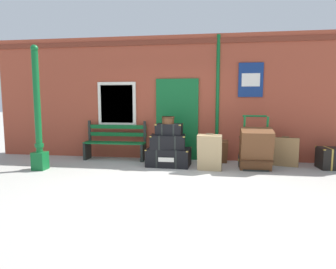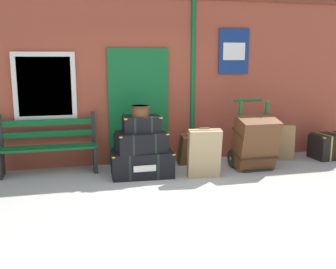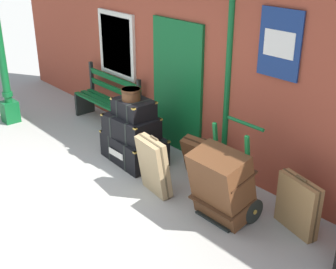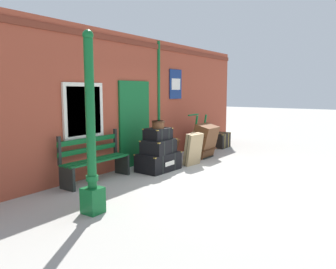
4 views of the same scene
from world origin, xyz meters
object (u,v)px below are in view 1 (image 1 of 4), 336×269
(suitcase_oxblood, at_px, (215,151))
(corner_trunk, at_px, (335,158))
(porters_trolley, at_px, (254,156))
(suitcase_slate, at_px, (285,152))
(lamp_post, at_px, (38,124))
(steamer_trunk_top, at_px, (169,129))
(round_hatbox, at_px, (168,120))
(steamer_trunk_middle, at_px, (168,142))
(suitcase_caramel, at_px, (210,153))
(platform_bench, at_px, (115,143))
(large_brown_trunk, at_px, (256,149))
(steamer_trunk_base, at_px, (169,157))

(suitcase_oxblood, distance_m, corner_trunk, 2.70)
(porters_trolley, xyz_separation_m, suitcase_slate, (0.74, 0.35, 0.07))
(lamp_post, bearing_deg, suitcase_oxblood, 17.91)
(steamer_trunk_top, relative_size, corner_trunk, 0.87)
(round_hatbox, relative_size, suitcase_slate, 0.41)
(lamp_post, bearing_deg, round_hatbox, 16.15)
(suitcase_slate, xyz_separation_m, corner_trunk, (1.05, -0.13, -0.10))
(steamer_trunk_top, xyz_separation_m, suitcase_oxblood, (1.07, 0.42, -0.57))
(steamer_trunk_middle, bearing_deg, suitcase_caramel, -20.12)
(lamp_post, relative_size, porters_trolley, 2.26)
(platform_bench, xyz_separation_m, round_hatbox, (1.48, -0.54, 0.66))
(porters_trolley, bearing_deg, steamer_trunk_middle, -178.57)
(porters_trolley, xyz_separation_m, large_brown_trunk, (0.00, -0.17, 0.21))
(porters_trolley, distance_m, suitcase_oxblood, 0.98)
(steamer_trunk_middle, distance_m, suitcase_slate, 2.78)
(steamer_trunk_top, xyz_separation_m, porters_trolley, (1.97, 0.01, -0.60))
(large_brown_trunk, bearing_deg, suitcase_caramel, -166.89)
(suitcase_caramel, bearing_deg, steamer_trunk_top, 157.45)
(steamer_trunk_top, xyz_separation_m, suitcase_caramel, (0.95, -0.40, -0.46))
(corner_trunk, bearing_deg, lamp_post, -170.83)
(suitcase_caramel, height_order, corner_trunk, suitcase_caramel)
(round_hatbox, relative_size, suitcase_oxblood, 0.46)
(lamp_post, bearing_deg, corner_trunk, 9.17)
(round_hatbox, relative_size, porters_trolley, 0.24)
(round_hatbox, height_order, suitcase_caramel, round_hatbox)
(steamer_trunk_middle, bearing_deg, corner_trunk, 4.01)
(suitcase_slate, bearing_deg, suitcase_oxblood, 177.79)
(platform_bench, relative_size, suitcase_oxblood, 2.48)
(steamer_trunk_base, bearing_deg, steamer_trunk_middle, -129.82)
(porters_trolley, bearing_deg, suitcase_caramel, -158.11)
(large_brown_trunk, bearing_deg, corner_trunk, 12.18)
(steamer_trunk_top, height_order, round_hatbox, round_hatbox)
(suitcase_slate, bearing_deg, lamp_post, -167.83)
(suitcase_oxblood, bearing_deg, steamer_trunk_base, -158.00)
(suitcase_slate, bearing_deg, steamer_trunk_middle, -171.78)
(round_hatbox, bearing_deg, corner_trunk, 3.83)
(lamp_post, xyz_separation_m, steamer_trunk_middle, (2.78, 0.79, -0.45))
(steamer_trunk_base, xyz_separation_m, porters_trolley, (1.97, 0.03, 0.06))
(steamer_trunk_base, relative_size, corner_trunk, 1.47)
(steamer_trunk_base, xyz_separation_m, steamer_trunk_top, (0.01, 0.01, 0.66))
(steamer_trunk_base, distance_m, steamer_trunk_middle, 0.37)
(lamp_post, distance_m, corner_trunk, 6.70)
(platform_bench, distance_m, large_brown_trunk, 3.53)
(suitcase_slate, xyz_separation_m, suitcase_oxblood, (-1.64, 0.06, -0.04))
(lamp_post, height_order, suitcase_caramel, lamp_post)
(steamer_trunk_middle, bearing_deg, platform_bench, 159.33)
(steamer_trunk_middle, relative_size, round_hatbox, 2.87)
(suitcase_oxblood, bearing_deg, lamp_post, -162.09)
(steamer_trunk_top, bearing_deg, steamer_trunk_base, -110.20)
(porters_trolley, bearing_deg, round_hatbox, -178.91)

